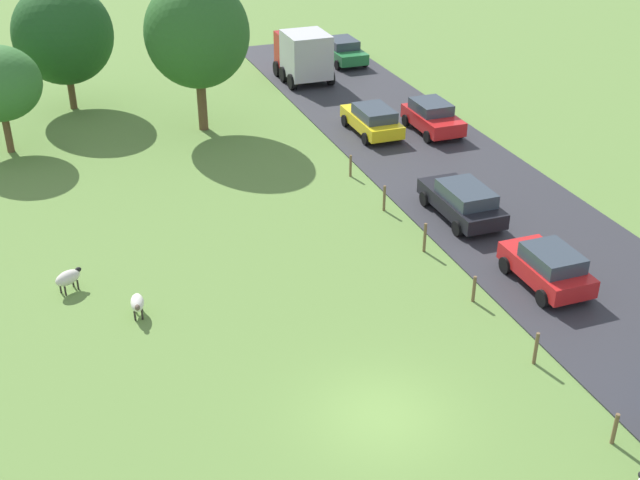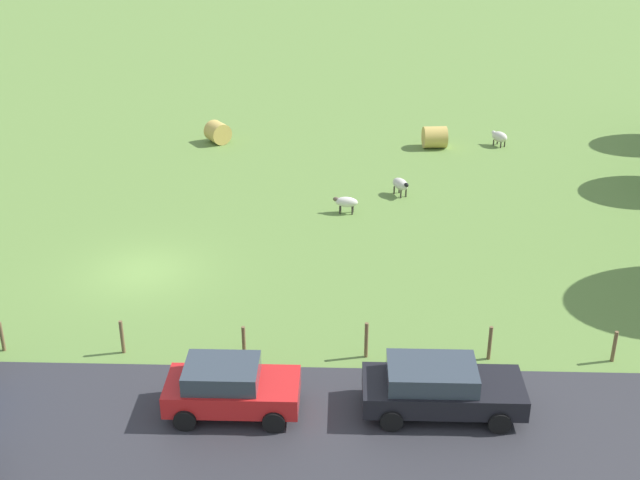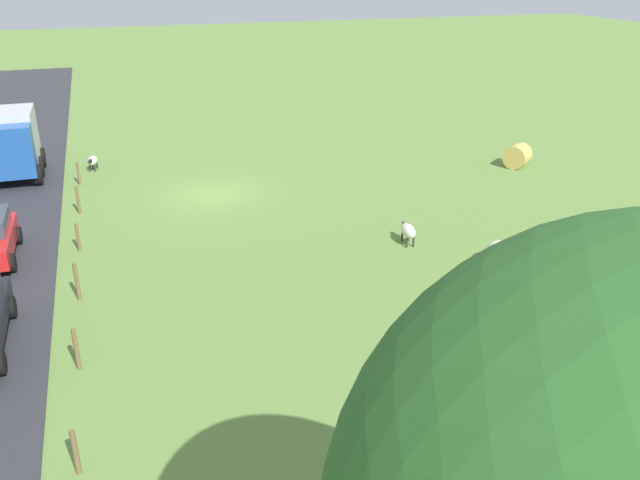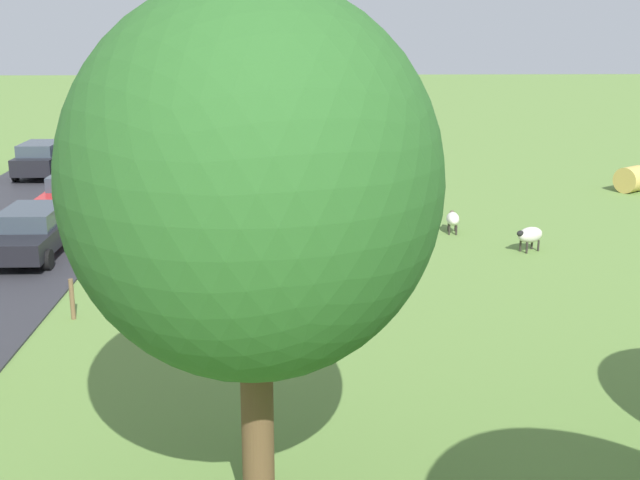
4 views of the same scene
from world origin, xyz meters
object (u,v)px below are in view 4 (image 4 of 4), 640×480
(tree_0, at_px, (252,183))
(hay_bale_1, at_px, (631,179))
(car_0, at_px, (31,232))
(car_3, at_px, (72,193))
(sheep_3, at_px, (195,161))
(sheep_1, at_px, (530,235))
(sheep_2, at_px, (453,219))
(car_5, at_px, (43,158))
(truck_0, at_px, (121,137))

(tree_0, bearing_deg, hay_bale_1, -122.98)
(hay_bale_1, distance_m, car_0, 25.49)
(car_0, xyz_separation_m, car_3, (0.21, -5.98, 0.01))
(sheep_3, distance_m, hay_bale_1, 21.06)
(sheep_1, xyz_separation_m, car_3, (16.53, -5.77, 0.31))
(sheep_1, relative_size, car_3, 0.30)
(hay_bale_1, xyz_separation_m, car_0, (23.56, 9.71, 0.29))
(sheep_2, distance_m, tree_0, 18.82)
(sheep_3, height_order, car_3, car_3)
(car_0, distance_m, car_3, 5.98)
(sheep_3, bearing_deg, sheep_1, 129.39)
(hay_bale_1, xyz_separation_m, tree_0, (15.63, 24.09, 4.66))
(sheep_3, height_order, car_5, car_5)
(car_0, bearing_deg, car_5, -75.20)
(sheep_3, bearing_deg, car_3, 69.86)
(sheep_1, height_order, truck_0, truck_0)
(sheep_2, xyz_separation_m, sheep_3, (10.79, -13.19, -0.05))
(sheep_3, height_order, tree_0, tree_0)
(tree_0, xyz_separation_m, car_0, (7.93, -14.39, -4.37))
(sheep_2, distance_m, sheep_3, 17.04)
(sheep_3, xyz_separation_m, truck_0, (3.64, 0.24, 1.25))
(tree_0, bearing_deg, sheep_3, -81.56)
(sheep_3, height_order, truck_0, truck_0)
(sheep_3, xyz_separation_m, hay_bale_1, (-20.13, 6.20, 0.10))
(car_5, bearing_deg, sheep_1, 145.20)
(car_3, xyz_separation_m, car_5, (3.53, -8.17, 0.06))
(sheep_2, bearing_deg, truck_0, -41.89)
(sheep_3, xyz_separation_m, car_3, (3.64, 9.92, 0.39))
(sheep_1, xyz_separation_m, car_0, (16.33, 0.20, 0.30))
(sheep_2, relative_size, car_3, 0.30)
(sheep_1, relative_size, tree_0, 0.14)
(sheep_2, bearing_deg, hay_bale_1, -143.17)
(tree_0, xyz_separation_m, car_5, (11.67, -28.53, -4.30))
(sheep_2, height_order, hay_bale_1, hay_bale_1)
(tree_0, bearing_deg, truck_0, -74.85)
(tree_0, relative_size, truck_0, 1.96)
(tree_0, height_order, car_5, tree_0)
(car_0, height_order, car_5, car_5)
(sheep_1, relative_size, sheep_3, 1.07)
(sheep_1, distance_m, truck_0, 22.66)
(sheep_3, relative_size, car_5, 0.23)
(sheep_2, distance_m, truck_0, 19.43)
(hay_bale_1, height_order, truck_0, truck_0)
(truck_0, distance_m, car_5, 3.92)
(hay_bale_1, relative_size, truck_0, 0.28)
(car_5, bearing_deg, sheep_3, -166.24)
(car_0, distance_m, car_5, 14.63)
(hay_bale_1, xyz_separation_m, truck_0, (23.77, -5.95, 1.15))
(sheep_1, bearing_deg, car_5, -34.80)
(car_3, bearing_deg, sheep_3, -110.14)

